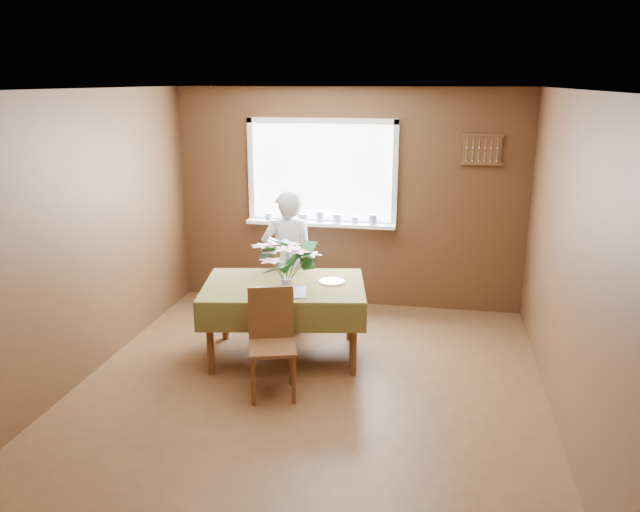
% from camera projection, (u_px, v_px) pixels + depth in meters
% --- Properties ---
extents(floor, '(4.50, 4.50, 0.00)m').
position_uv_depth(floor, '(308.00, 391.00, 5.34)').
color(floor, '#4E311B').
rests_on(floor, ground).
extents(ceiling, '(4.50, 4.50, 0.00)m').
position_uv_depth(ceiling, '(306.00, 89.00, 4.66)').
color(ceiling, white).
rests_on(ceiling, wall_back).
extents(wall_back, '(4.00, 0.00, 4.00)m').
position_uv_depth(wall_back, '(348.00, 199.00, 7.13)').
color(wall_back, brown).
rests_on(wall_back, floor).
extents(wall_front, '(4.00, 0.00, 4.00)m').
position_uv_depth(wall_front, '(206.00, 377.00, 2.87)').
color(wall_front, brown).
rests_on(wall_front, floor).
extents(wall_left, '(0.00, 4.50, 4.50)m').
position_uv_depth(wall_left, '(80.00, 239.00, 5.36)').
color(wall_left, brown).
rests_on(wall_left, floor).
extents(wall_right, '(0.00, 4.50, 4.50)m').
position_uv_depth(wall_right, '(570.00, 264.00, 4.64)').
color(wall_right, brown).
rests_on(wall_right, floor).
extents(window_assembly, '(1.72, 0.20, 1.22)m').
position_uv_depth(window_assembly, '(321.00, 191.00, 7.10)').
color(window_assembly, white).
rests_on(window_assembly, wall_back).
extents(spoon_rack, '(0.44, 0.05, 0.33)m').
position_uv_depth(spoon_rack, '(482.00, 149.00, 6.67)').
color(spoon_rack, brown).
rests_on(spoon_rack, wall_back).
extents(dining_table, '(1.66, 1.27, 0.73)m').
position_uv_depth(dining_table, '(284.00, 293.00, 5.85)').
color(dining_table, brown).
rests_on(dining_table, floor).
extents(chair_far, '(0.49, 0.49, 0.94)m').
position_uv_depth(chair_far, '(291.00, 281.00, 6.61)').
color(chair_far, brown).
rests_on(chair_far, floor).
extents(chair_near, '(0.48, 0.48, 0.90)m').
position_uv_depth(chair_near, '(272.00, 336.00, 5.22)').
color(chair_near, brown).
rests_on(chair_near, floor).
extents(seated_woman, '(0.63, 0.52, 1.50)m').
position_uv_depth(seated_woman, '(288.00, 261.00, 6.49)').
color(seated_woman, white).
rests_on(seated_woman, floor).
extents(flower_bouquet, '(0.54, 0.54, 0.46)m').
position_uv_depth(flower_bouquet, '(286.00, 261.00, 5.52)').
color(flower_bouquet, white).
rests_on(flower_bouquet, dining_table).
extents(side_plate, '(0.32, 0.32, 0.01)m').
position_uv_depth(side_plate, '(332.00, 281.00, 5.88)').
color(side_plate, white).
rests_on(side_plate, dining_table).
extents(table_knife, '(0.09, 0.22, 0.00)m').
position_uv_depth(table_knife, '(296.00, 289.00, 5.66)').
color(table_knife, silver).
rests_on(table_knife, dining_table).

